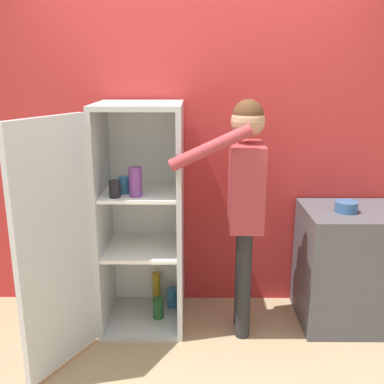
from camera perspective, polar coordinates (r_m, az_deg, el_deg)
ground_plane at (r=3.08m, az=0.32°, el=-21.81°), size 12.00×12.00×0.00m
wall_back at (r=3.48m, az=0.37°, el=5.71°), size 7.00×0.06×2.55m
refrigerator at (r=3.21m, az=-8.36°, el=-3.83°), size 0.92×1.14×1.64m
person at (r=3.05m, az=6.66°, el=0.48°), size 0.63×0.52×1.67m
counter at (r=3.58m, az=19.33°, el=-8.91°), size 0.71×0.61×0.88m
bowl at (r=3.35m, az=18.98°, el=-1.78°), size 0.16×0.16×0.08m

